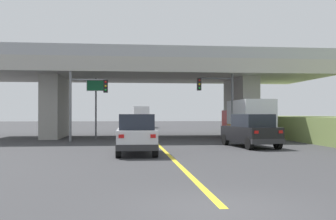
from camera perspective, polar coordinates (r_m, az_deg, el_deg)
ground at (r=35.06m, az=-2.60°, el=-3.92°), size 160.00×160.00×0.00m
overpass_bridge at (r=35.14m, az=-2.59°, el=4.48°), size 29.97×10.89×7.24m
lane_divider_stripe at (r=20.45m, az=-0.16°, el=-6.26°), size 0.20×24.05×0.01m
suv_lead at (r=20.04m, az=-4.63°, el=-3.48°), size 1.96×4.67×2.02m
suv_crossing at (r=24.65m, az=11.87°, el=-2.93°), size 2.62×4.98×2.02m
box_truck at (r=31.55m, az=11.39°, el=-1.31°), size 2.33×7.22×3.10m
sedan_oncoming at (r=45.60m, az=-4.52°, el=-1.88°), size 1.96×4.33×2.02m
traffic_signal_nearside at (r=31.21m, az=7.58°, el=2.07°), size 2.91×0.36×5.46m
traffic_signal_farside at (r=29.87m, az=-12.09°, el=1.87°), size 2.83×0.36×5.17m
highway_sign at (r=32.56m, az=-10.38°, el=2.19°), size 1.49×0.17×4.96m
semi_truck_distant at (r=61.37m, az=-3.95°, el=-0.94°), size 2.33×7.31×3.18m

